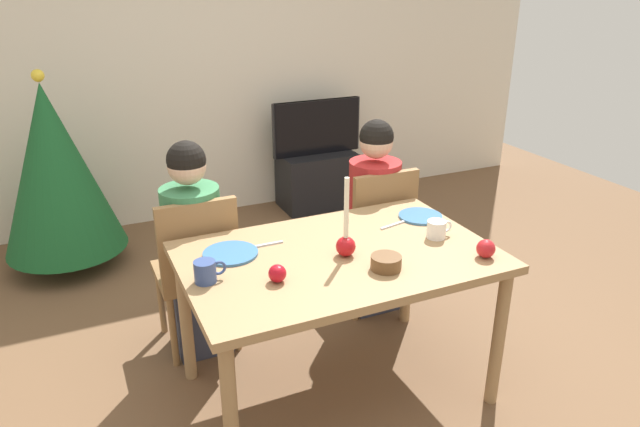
{
  "coord_description": "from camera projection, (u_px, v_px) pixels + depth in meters",
  "views": [
    {
      "loc": [
        -1.05,
        -2.12,
        1.92
      ],
      "look_at": [
        0.0,
        0.2,
        0.87
      ],
      "focal_mm": 32.79,
      "sensor_mm": 36.0,
      "label": 1
    }
  ],
  "objects": [
    {
      "name": "plate_left",
      "position": [
        230.0,
        253.0,
        2.62
      ],
      "size": [
        0.25,
        0.25,
        0.01
      ],
      "primitive_type": "cylinder",
      "color": "teal",
      "rests_on": "dining_table"
    },
    {
      "name": "mug_right",
      "position": [
        437.0,
        229.0,
        2.78
      ],
      "size": [
        0.13,
        0.09,
        0.09
      ],
      "color": "white",
      "rests_on": "dining_table"
    },
    {
      "name": "plate_right",
      "position": [
        420.0,
        216.0,
        3.02
      ],
      "size": [
        0.22,
        0.22,
        0.01
      ],
      "primitive_type": "cylinder",
      "color": "teal",
      "rests_on": "dining_table"
    },
    {
      "name": "ground_plane",
      "position": [
        337.0,
        388.0,
        2.92
      ],
      "size": [
        7.68,
        7.68,
        0.0
      ],
      "primitive_type": "plane",
      "color": "brown"
    },
    {
      "name": "fork_right",
      "position": [
        394.0,
        225.0,
        2.93
      ],
      "size": [
        0.18,
        0.05,
        0.01
      ],
      "primitive_type": "cube",
      "rotation": [
        0.0,
        0.0,
        0.22
      ],
      "color": "silver",
      "rests_on": "dining_table"
    },
    {
      "name": "apple_near_candle",
      "position": [
        277.0,
        273.0,
        2.38
      ],
      "size": [
        0.08,
        0.08,
        0.08
      ],
      "primitive_type": "sphere",
      "color": "#B30F1C",
      "rests_on": "dining_table"
    },
    {
      "name": "christmas_tree",
      "position": [
        55.0,
        169.0,
        3.87
      ],
      "size": [
        0.8,
        0.8,
        1.37
      ],
      "color": "brown",
      "rests_on": "ground"
    },
    {
      "name": "person_right_child",
      "position": [
        373.0,
        220.0,
        3.45
      ],
      "size": [
        0.3,
        0.3,
        1.17
      ],
      "color": "#33384C",
      "rests_on": "ground"
    },
    {
      "name": "back_wall",
      "position": [
        195.0,
        57.0,
        4.61
      ],
      "size": [
        6.4,
        0.1,
        2.6
      ],
      "primitive_type": "cube",
      "color": "beige",
      "rests_on": "ground"
    },
    {
      "name": "tv_stand",
      "position": [
        317.0,
        180.0,
        5.12
      ],
      "size": [
        0.64,
        0.4,
        0.48
      ],
      "primitive_type": "cube",
      "color": "black",
      "rests_on": "ground"
    },
    {
      "name": "tv",
      "position": [
        317.0,
        127.0,
        4.94
      ],
      "size": [
        0.79,
        0.05,
        0.46
      ],
      "color": "black",
      "rests_on": "tv_stand"
    },
    {
      "name": "fork_left",
      "position": [
        265.0,
        245.0,
        2.71
      ],
      "size": [
        0.18,
        0.01,
        0.01
      ],
      "primitive_type": "cube",
      "rotation": [
        0.0,
        0.0,
        0.0
      ],
      "color": "silver",
      "rests_on": "dining_table"
    },
    {
      "name": "apple_by_left_plate",
      "position": [
        486.0,
        249.0,
        2.58
      ],
      "size": [
        0.08,
        0.08,
        0.08
      ],
      "primitive_type": "sphere",
      "color": "red",
      "rests_on": "dining_table"
    },
    {
      "name": "chair_right",
      "position": [
        376.0,
        231.0,
        3.44
      ],
      "size": [
        0.4,
        0.4,
        0.9
      ],
      "color": "olive",
      "rests_on": "ground"
    },
    {
      "name": "mug_left",
      "position": [
        206.0,
        271.0,
        2.38
      ],
      "size": [
        0.13,
        0.09,
        0.09
      ],
      "color": "#33477F",
      "rests_on": "dining_table"
    },
    {
      "name": "person_left_child",
      "position": [
        195.0,
        253.0,
        3.04
      ],
      "size": [
        0.3,
        0.3,
        1.17
      ],
      "color": "#33384C",
      "rests_on": "ground"
    },
    {
      "name": "candle_centerpiece",
      "position": [
        346.0,
        241.0,
        2.59
      ],
      "size": [
        0.09,
        0.09,
        0.37
      ],
      "color": "red",
      "rests_on": "dining_table"
    },
    {
      "name": "bowl_walnuts",
      "position": [
        386.0,
        263.0,
        2.49
      ],
      "size": [
        0.13,
        0.13,
        0.06
      ],
      "primitive_type": "cylinder",
      "color": "brown",
      "rests_on": "dining_table"
    },
    {
      "name": "chair_left",
      "position": [
        197.0,
        266.0,
        3.04
      ],
      "size": [
        0.4,
        0.4,
        0.9
      ],
      "color": "olive",
      "rests_on": "ground"
    },
    {
      "name": "dining_table",
      "position": [
        338.0,
        270.0,
        2.67
      ],
      "size": [
        1.4,
        0.9,
        0.75
      ],
      "color": "#99754C",
      "rests_on": "ground"
    }
  ]
}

